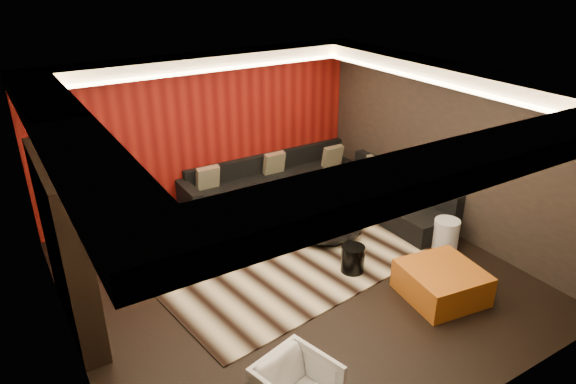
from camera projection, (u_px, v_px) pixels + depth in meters
floor at (292, 276)px, 7.53m from camera, size 6.00×6.00×0.02m
ceiling at (293, 86)px, 6.35m from camera, size 6.00×6.00×0.02m
wall_back at (204, 131)px, 9.26m from camera, size 6.00×0.02×2.80m
wall_left at (55, 250)px, 5.50m from camera, size 0.02×6.00×2.80m
wall_right at (448, 149)px, 8.38m from camera, size 0.02×6.00×2.80m
red_feature_wall at (205, 131)px, 9.23m from camera, size 5.98×0.05×2.78m
soffit_back at (206, 61)px, 8.48m from camera, size 6.00×0.60×0.22m
soffit_front at (464, 163)px, 4.31m from camera, size 6.00×0.60×0.22m
soffit_left at (64, 131)px, 5.11m from camera, size 0.60×4.80×0.22m
soffit_right at (445, 72)px, 7.69m from camera, size 0.60×4.80×0.22m
cove_back at (215, 70)px, 8.26m from camera, size 4.80×0.08×0.04m
cove_front at (433, 160)px, 4.61m from camera, size 4.80×0.08×0.04m
cove_left at (100, 133)px, 5.31m from camera, size 0.08×4.80×0.04m
cove_right at (428, 80)px, 7.56m from camera, size 0.08×4.80×0.04m
tv_surround at (66, 246)px, 6.16m from camera, size 0.30×2.00×2.20m
tv_screen at (74, 217)px, 6.09m from camera, size 0.04×1.30×0.80m
tv_shelf at (85, 270)px, 6.41m from camera, size 0.04×1.60×0.04m
rug at (279, 255)px, 8.04m from camera, size 4.36×3.51×0.02m
coffee_table at (331, 236)px, 8.37m from camera, size 1.29×1.29×0.18m
drum_stool at (353, 259)px, 7.53m from camera, size 0.46×0.46×0.41m
striped_pouf at (194, 226)px, 8.50m from camera, size 0.80×0.80×0.37m
white_side_table at (446, 234)px, 8.14m from camera, size 0.51×0.51×0.50m
orange_ottoman at (441, 283)px, 7.00m from camera, size 1.11×1.11×0.44m
sectional_sofa at (317, 189)px, 9.68m from camera, size 3.65×3.50×0.75m
throw_pillows at (321, 171)px, 9.59m from camera, size 3.17×2.78×0.50m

